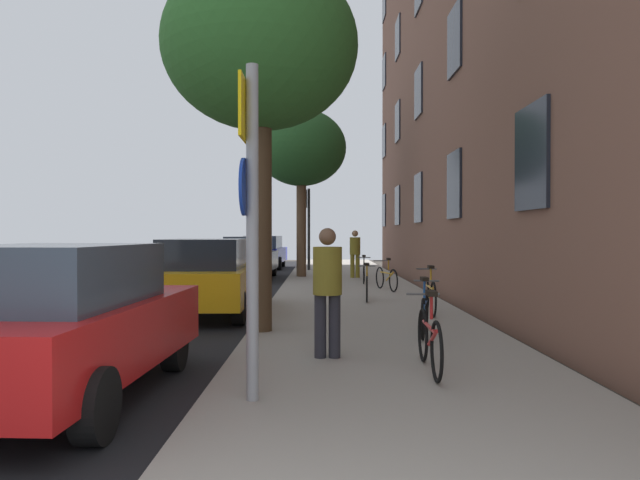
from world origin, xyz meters
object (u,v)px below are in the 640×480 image
traffic_light (308,214)px  car_3 (265,252)px  car_0 (60,321)px  pedestrian_0 (329,284)px  pedestrian_1 (356,251)px  tree_near (262,49)px  bicycle_2 (431,295)px  sign_post (251,207)px  bicycle_3 (368,286)px  car_2 (251,257)px  tree_far (303,149)px  bicycle_5 (365,272)px  car_1 (208,276)px  bicycle_1 (426,312)px  bicycle_0 (431,339)px  bicycle_4 (388,278)px

traffic_light → car_3: bearing=127.3°
car_0 → pedestrian_0: bearing=29.3°
pedestrian_1 → car_3: (-4.09, 7.40, -0.27)m
pedestrian_0 → car_0: pedestrian_0 is taller
tree_near → bicycle_2: size_ratio=3.56×
sign_post → car_0: (-2.01, 0.33, -1.16)m
pedestrian_0 → tree_near: bearing=117.7°
bicycle_3 → car_2: (-3.87, 8.06, 0.37)m
bicycle_2 → tree_far: bearing=106.0°
bicycle_5 → bicycle_3: bearing=-93.6°
tree_near → pedestrian_0: bearing=-62.3°
pedestrian_1 → car_1: bearing=-112.3°
bicycle_1 → bicycle_2: (0.54, 2.40, 0.02)m
bicycle_1 → bicycle_5: bicycle_1 is taller
bicycle_3 → pedestrian_1: 7.11m
traffic_light → bicycle_0: (1.89, -18.80, -2.11)m
pedestrian_0 → car_0: bearing=-150.7°
traffic_light → car_3: 4.04m
tree_far → pedestrian_0: tree_far is taller
bicycle_3 → pedestrian_0: pedestrian_0 is taller
sign_post → car_0: sign_post is taller
tree_far → car_2: 4.59m
bicycle_2 → bicycle_3: 2.63m
tree_far → car_1: (-1.68, -9.67, -4.12)m
tree_far → traffic_light: bearing=88.4°
pedestrian_0 → car_0: size_ratio=0.42×
traffic_light → pedestrian_0: traffic_light is taller
car_1 → bicycle_5: bearing=60.2°
sign_post → car_0: size_ratio=0.81×
bicycle_3 → bicycle_4: 2.52m
traffic_light → car_3: size_ratio=0.80×
pedestrian_0 → car_3: size_ratio=0.37×
bicycle_5 → car_2: bearing=142.0°
tree_far → pedestrian_1: 4.39m
bicycle_5 → pedestrian_0: bearing=-96.8°
sign_post → car_1: size_ratio=0.80×
bicycle_0 → bicycle_1: (0.39, 2.40, -0.01)m
bicycle_0 → bicycle_5: bearing=89.2°
bicycle_0 → car_2: car_2 is taller
pedestrian_0 → car_3: 21.14m
car_0 → bicycle_0: bearing=11.7°
bicycle_1 → car_1: car_1 is taller
car_0 → car_3: same height
traffic_light → tree_far: bearing=-91.6°
traffic_light → car_2: (-2.12, -3.54, -1.77)m
bicycle_1 → car_0: size_ratio=0.39×
bicycle_2 → bicycle_4: (-0.31, 4.80, -0.02)m
bicycle_1 → bicycle_2: bearing=77.3°
traffic_light → bicycle_5: size_ratio=2.24×
pedestrian_1 → car_3: 8.46m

